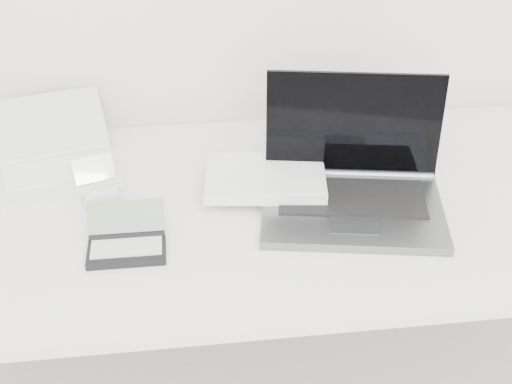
{
  "coord_description": "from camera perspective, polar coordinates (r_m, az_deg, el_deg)",
  "views": [
    {
      "loc": [
        -0.19,
        0.21,
        1.68
      ],
      "look_at": [
        -0.03,
        1.51,
        0.79
      ],
      "focal_mm": 50.0,
      "sensor_mm": 36.0,
      "label": 1
    }
  ],
  "objects": [
    {
      "name": "laptop_large",
      "position": [
        1.65,
        5.66,
        0.72
      ],
      "size": [
        0.56,
        0.4,
        0.28
      ],
      "rotation": [
        0.0,
        0.0,
        -0.18
      ],
      "color": "slate",
      "rests_on": "desk"
    },
    {
      "name": "palmtop_charcoal",
      "position": [
        1.53,
        -10.31,
        -4.03
      ],
      "size": [
        0.16,
        0.14,
        0.08
      ],
      "rotation": [
        0.0,
        0.0,
        -0.01
      ],
      "color": "black",
      "rests_on": "desk"
    },
    {
      "name": "netbook_open_white",
      "position": [
        1.82,
        -15.71,
        2.33
      ],
      "size": [
        0.36,
        0.4,
        0.12
      ],
      "rotation": [
        0.0,
        0.0,
        0.23
      ],
      "color": "white",
      "rests_on": "desk"
    },
    {
      "name": "pda_silver",
      "position": [
        1.71,
        -12.44,
        0.31
      ],
      "size": [
        0.12,
        0.14,
        0.07
      ],
      "rotation": [
        0.0,
        0.0,
        0.29
      ],
      "color": "silver",
      "rests_on": "desk"
    },
    {
      "name": "desk",
      "position": [
        1.68,
        0.85,
        -2.17
      ],
      "size": [
        1.6,
        0.8,
        0.73
      ],
      "color": "white",
      "rests_on": "ground"
    }
  ]
}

